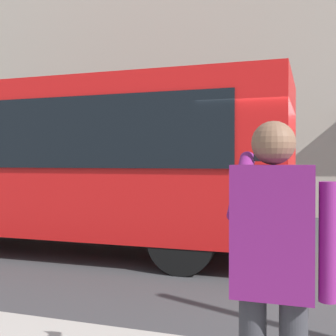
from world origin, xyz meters
name	(u,v)px	position (x,y,z in m)	size (l,w,h in m)	color
ground_plane	(292,266)	(0.00, 0.00, 0.00)	(60.00, 60.00, 0.00)	#38383A
building_facade_far	(304,19)	(-0.02, -6.80, 5.99)	(28.00, 1.55, 12.00)	#A89E8E
red_bus	(47,160)	(4.52, -0.07, 1.68)	(9.05, 2.54, 3.08)	red
pedestrian_photographer	(274,262)	(-0.12, 4.83, 1.14)	(0.53, 0.52, 1.70)	#2D2D33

